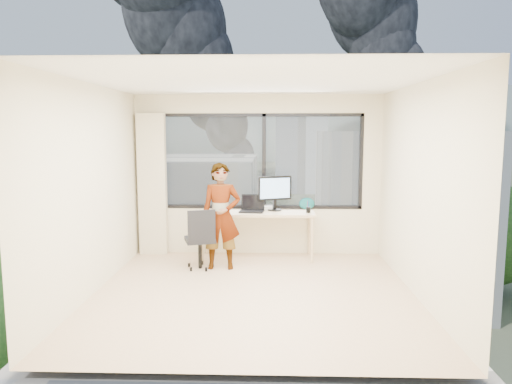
{
  "coord_description": "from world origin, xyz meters",
  "views": [
    {
      "loc": [
        0.21,
        -5.69,
        2.02
      ],
      "look_at": [
        0.0,
        1.0,
        1.15
      ],
      "focal_mm": 33.04,
      "sensor_mm": 36.0,
      "label": 1
    }
  ],
  "objects_px": {
    "chair": "(200,238)",
    "laptop": "(252,204)",
    "person": "(221,216)",
    "monitor": "(275,193)",
    "handbag": "(307,204)",
    "game_console": "(264,207)",
    "desk": "(257,235)"
  },
  "relations": [
    {
      "from": "chair",
      "to": "laptop",
      "type": "relative_size",
      "value": 2.32
    },
    {
      "from": "person",
      "to": "monitor",
      "type": "distance_m",
      "value": 1.09
    },
    {
      "from": "person",
      "to": "handbag",
      "type": "xyz_separation_m",
      "value": [
        1.32,
        0.82,
        0.06
      ]
    },
    {
      "from": "monitor",
      "to": "laptop",
      "type": "distance_m",
      "value": 0.43
    },
    {
      "from": "monitor",
      "to": "laptop",
      "type": "xyz_separation_m",
      "value": [
        -0.36,
        -0.16,
        -0.16
      ]
    },
    {
      "from": "chair",
      "to": "laptop",
      "type": "height_order",
      "value": "laptop"
    },
    {
      "from": "person",
      "to": "game_console",
      "type": "xyz_separation_m",
      "value": [
        0.61,
        0.81,
        0.0
      ]
    },
    {
      "from": "chair",
      "to": "desk",
      "type": "bearing_deg",
      "value": 18.98
    },
    {
      "from": "monitor",
      "to": "game_console",
      "type": "relative_size",
      "value": 1.99
    },
    {
      "from": "laptop",
      "to": "handbag",
      "type": "xyz_separation_m",
      "value": [
        0.89,
        0.27,
        -0.03
      ]
    },
    {
      "from": "person",
      "to": "handbag",
      "type": "relative_size",
      "value": 6.26
    },
    {
      "from": "monitor",
      "to": "handbag",
      "type": "height_order",
      "value": "monitor"
    },
    {
      "from": "desk",
      "to": "monitor",
      "type": "distance_m",
      "value": 0.72
    },
    {
      "from": "game_console",
      "to": "handbag",
      "type": "bearing_deg",
      "value": -15.64
    },
    {
      "from": "chair",
      "to": "person",
      "type": "relative_size",
      "value": 0.59
    },
    {
      "from": "monitor",
      "to": "desk",
      "type": "bearing_deg",
      "value": -175.98
    },
    {
      "from": "chair",
      "to": "handbag",
      "type": "bearing_deg",
      "value": 10.29
    },
    {
      "from": "game_console",
      "to": "chair",
      "type": "bearing_deg",
      "value": -154.6
    },
    {
      "from": "chair",
      "to": "game_console",
      "type": "xyz_separation_m",
      "value": [
        0.93,
        0.84,
        0.32
      ]
    },
    {
      "from": "chair",
      "to": "laptop",
      "type": "xyz_separation_m",
      "value": [
        0.74,
        0.57,
        0.41
      ]
    },
    {
      "from": "laptop",
      "to": "handbag",
      "type": "height_order",
      "value": "laptop"
    },
    {
      "from": "monitor",
      "to": "laptop",
      "type": "relative_size",
      "value": 1.42
    },
    {
      "from": "chair",
      "to": "monitor",
      "type": "bearing_deg",
      "value": 16.37
    },
    {
      "from": "monitor",
      "to": "handbag",
      "type": "relative_size",
      "value": 2.26
    },
    {
      "from": "person",
      "to": "desk",
      "type": "bearing_deg",
      "value": 45.99
    },
    {
      "from": "chair",
      "to": "monitor",
      "type": "relative_size",
      "value": 1.63
    },
    {
      "from": "person",
      "to": "game_console",
      "type": "bearing_deg",
      "value": 50.38
    },
    {
      "from": "game_console",
      "to": "laptop",
      "type": "height_order",
      "value": "laptop"
    },
    {
      "from": "chair",
      "to": "laptop",
      "type": "distance_m",
      "value": 1.02
    },
    {
      "from": "chair",
      "to": "laptop",
      "type": "bearing_deg",
      "value": 20.58
    },
    {
      "from": "desk",
      "to": "chair",
      "type": "xyz_separation_m",
      "value": [
        -0.83,
        -0.61,
        0.08
      ]
    },
    {
      "from": "laptop",
      "to": "person",
      "type": "bearing_deg",
      "value": -121.41
    }
  ]
}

